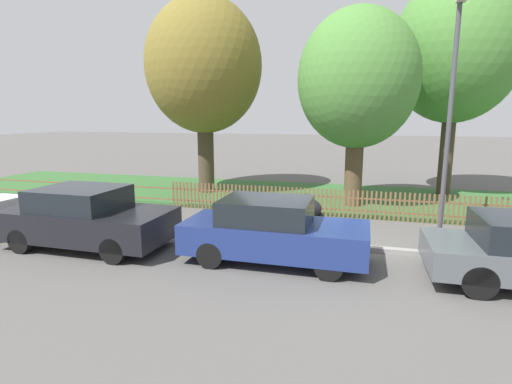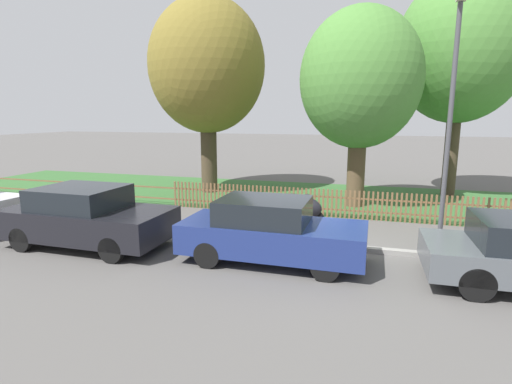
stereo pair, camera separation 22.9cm
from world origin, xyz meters
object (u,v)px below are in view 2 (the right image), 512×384
(street_lamp, at_px, (453,95))
(tree_mid_park, at_px, (460,50))
(parked_car_navy_estate, at_px, (270,231))
(covered_motorcycle, at_px, (294,207))
(tree_nearest_kerb, at_px, (207,67))
(tree_behind_motorcycle, at_px, (360,80))
(parked_car_black_saloon, at_px, (87,217))

(street_lamp, bearing_deg, tree_mid_park, 80.03)
(parked_car_navy_estate, distance_m, covered_motorcycle, 2.72)
(parked_car_navy_estate, xyz_separation_m, tree_nearest_kerb, (-4.59, 7.35, 4.43))
(covered_motorcycle, xyz_separation_m, tree_nearest_kerb, (-4.56, 4.63, 4.50))
(tree_behind_motorcycle, bearing_deg, covered_motorcycle, -113.13)
(covered_motorcycle, relative_size, tree_nearest_kerb, 0.24)
(covered_motorcycle, distance_m, tree_behind_motorcycle, 5.39)
(covered_motorcycle, bearing_deg, tree_mid_park, 54.41)
(covered_motorcycle, bearing_deg, street_lamp, -10.69)
(tree_nearest_kerb, bearing_deg, tree_mid_park, 12.01)
(parked_car_navy_estate, xyz_separation_m, street_lamp, (3.72, 1.91, 2.94))
(parked_car_navy_estate, bearing_deg, street_lamp, 26.89)
(parked_car_navy_estate, bearing_deg, parked_car_black_saloon, -177.70)
(parked_car_black_saloon, relative_size, street_lamp, 0.70)
(covered_motorcycle, relative_size, street_lamp, 0.32)
(parked_car_navy_estate, relative_size, covered_motorcycle, 2.14)
(tree_mid_park, relative_size, street_lamp, 1.46)
(tree_mid_park, bearing_deg, parked_car_black_saloon, -135.17)
(parked_car_black_saloon, xyz_separation_m, tree_behind_motorcycle, (6.12, 6.49, 3.65))
(parked_car_black_saloon, distance_m, tree_mid_park, 14.48)
(covered_motorcycle, xyz_separation_m, street_lamp, (3.74, -0.81, 3.01))
(parked_car_black_saloon, height_order, tree_nearest_kerb, tree_nearest_kerb)
(parked_car_black_saloon, xyz_separation_m, parked_car_navy_estate, (4.62, 0.21, -0.03))
(street_lamp, bearing_deg, tree_nearest_kerb, 146.78)
(covered_motorcycle, xyz_separation_m, tree_behind_motorcycle, (1.52, 3.56, 3.76))
(tree_behind_motorcycle, distance_m, street_lamp, 4.96)
(tree_mid_park, height_order, street_lamp, tree_mid_park)
(covered_motorcycle, distance_m, tree_mid_park, 9.77)
(tree_mid_park, distance_m, street_lamp, 7.86)
(parked_car_black_saloon, xyz_separation_m, street_lamp, (8.34, 2.11, 2.90))
(tree_nearest_kerb, bearing_deg, parked_car_black_saloon, -90.26)
(parked_car_navy_estate, distance_m, tree_nearest_kerb, 9.73)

